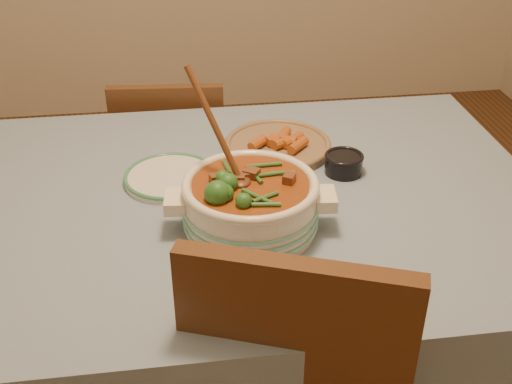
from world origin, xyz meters
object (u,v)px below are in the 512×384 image
Objects in this scene: chair_far at (173,166)px; fried_plate at (278,144)px; dining_table at (214,228)px; white_plate at (170,177)px; stew_casserole at (250,200)px; condiment_bowl at (344,163)px.

fried_plate is at bearing 126.60° from chair_far.
fried_plate is (0.20, 0.23, 0.11)m from dining_table.
white_plate is 0.33m from fried_plate.
white_plate is 0.94× the size of fried_plate.
condiment_bowl is at bearing 38.56° from stew_casserole.
condiment_bowl is at bearing -2.57° from white_plate.
dining_table is 4.31× the size of stew_casserole.
dining_table is at bearing -131.85° from fried_plate.
condiment_bowl is 0.84m from chair_far.
dining_table is 0.32m from fried_plate.
fried_plate reaches higher than white_plate.
condiment_bowl is (0.35, 0.08, 0.12)m from dining_table.
stew_casserole is 1.38× the size of white_plate.
dining_table is at bearing 118.61° from stew_casserole.
white_plate is (-0.10, 0.10, 0.10)m from dining_table.
chair_far is (-0.10, 0.71, -0.21)m from dining_table.
chair_far is at bearing 121.89° from fried_plate.
chair_far reaches higher than dining_table.
white_plate is at bearing 126.48° from stew_casserole.
white_plate is at bearing 94.34° from chair_far.
stew_casserole reaches higher than white_plate.
chair_far is (-0.17, 0.85, -0.37)m from stew_casserole.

